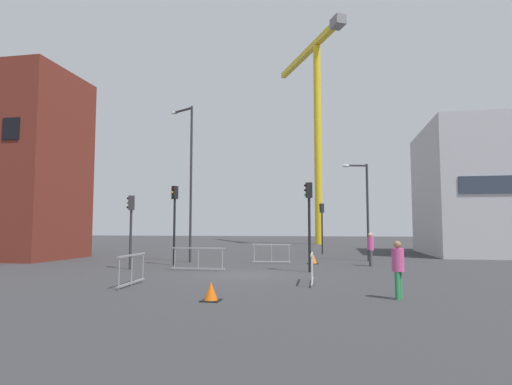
{
  "coord_description": "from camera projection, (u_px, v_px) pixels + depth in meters",
  "views": [
    {
      "loc": [
        3.88,
        -17.98,
        2.02
      ],
      "look_at": [
        0.0,
        3.3,
        3.79
      ],
      "focal_mm": 29.96,
      "sensor_mm": 36.0,
      "label": 1
    }
  ],
  "objects": [
    {
      "name": "traffic_light_verge",
      "position": [
        174.0,
        212.0,
        22.98
      ],
      "size": [
        0.35,
        0.39,
        4.25
      ],
      "color": "black",
      "rests_on": "ground"
    },
    {
      "name": "pedestrian_walking",
      "position": [
        370.0,
        247.0,
        22.33
      ],
      "size": [
        0.34,
        0.34,
        1.74
      ],
      "color": "#4C4C51",
      "rests_on": "ground"
    },
    {
      "name": "streetlamp_short",
      "position": [
        364.0,
        203.0,
        25.91
      ],
      "size": [
        1.55,
        0.49,
        5.88
      ],
      "color": "#2D2D30",
      "rests_on": "ground"
    },
    {
      "name": "streetlamp_tall",
      "position": [
        189.0,
        172.0,
        25.41
      ],
      "size": [
        1.69,
        1.0,
        9.27
      ],
      "color": "#2D2D30",
      "rests_on": "ground"
    },
    {
      "name": "traffic_cone_striped",
      "position": [
        211.0,
        292.0,
        11.74
      ],
      "size": [
        0.52,
        0.52,
        0.52
      ],
      "color": "black",
      "rests_on": "ground"
    },
    {
      "name": "brick_building",
      "position": [
        11.0,
        166.0,
        27.94
      ],
      "size": [
        8.21,
        6.13,
        12.06
      ],
      "color": "maroon",
      "rests_on": "ground"
    },
    {
      "name": "safety_barrier_right_run",
      "position": [
        132.0,
        269.0,
        14.86
      ],
      "size": [
        0.2,
        2.27,
        1.08
      ],
      "color": "gray",
      "rests_on": "ground"
    },
    {
      "name": "construction_crane",
      "position": [
        316.0,
        108.0,
        52.83
      ],
      "size": [
        9.26,
        17.09,
        25.44
      ],
      "color": "yellow",
      "rests_on": "ground"
    },
    {
      "name": "ground",
      "position": [
        242.0,
        275.0,
        18.16
      ],
      "size": [
        160.0,
        160.0,
        0.0
      ],
      "primitive_type": "plane",
      "color": "#333335"
    },
    {
      "name": "traffic_light_crosswalk",
      "position": [
        309.0,
        212.0,
        19.49
      ],
      "size": [
        0.39,
        0.3,
        4.07
      ],
      "color": "black",
      "rests_on": "ground"
    },
    {
      "name": "safety_barrier_left_run",
      "position": [
        198.0,
        259.0,
        19.96
      ],
      "size": [
        2.59,
        0.09,
        1.08
      ],
      "color": "gray",
      "rests_on": "ground"
    },
    {
      "name": "pedestrian_waiting",
      "position": [
        398.0,
        265.0,
        12.07
      ],
      "size": [
        0.34,
        0.34,
        1.64
      ],
      "color": "#2D844C",
      "rests_on": "ground"
    },
    {
      "name": "traffic_cone_on_verge",
      "position": [
        313.0,
        258.0,
        23.71
      ],
      "size": [
        0.63,
        0.63,
        0.63
      ],
      "color": "black",
      "rests_on": "ground"
    },
    {
      "name": "traffic_light_corner",
      "position": [
        131.0,
        219.0,
        20.72
      ],
      "size": [
        0.39,
        0.32,
        3.56
      ],
      "color": "#2D2D30",
      "rests_on": "ground"
    },
    {
      "name": "safety_barrier_mid_span",
      "position": [
        272.0,
        253.0,
        23.97
      ],
      "size": [
        2.15,
        0.36,
        1.08
      ],
      "color": "#9EA0A5",
      "rests_on": "ground"
    },
    {
      "name": "safety_barrier_rear",
      "position": [
        312.0,
        268.0,
        15.28
      ],
      "size": [
        0.13,
        2.02,
        1.08
      ],
      "color": "#B2B5BA",
      "rests_on": "ground"
    },
    {
      "name": "traffic_light_median",
      "position": [
        322.0,
        220.0,
        32.72
      ],
      "size": [
        0.39,
        0.33,
        3.84
      ],
      "color": "#232326",
      "rests_on": "ground"
    }
  ]
}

